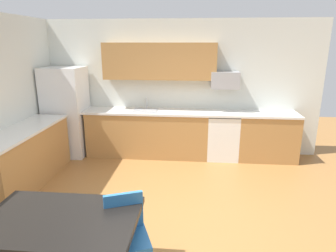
% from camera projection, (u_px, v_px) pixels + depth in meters
% --- Properties ---
extents(ground_plane, '(12.00, 12.00, 0.00)m').
position_uv_depth(ground_plane, '(161.00, 219.00, 3.90)').
color(ground_plane, '#9E6B38').
extents(wall_back, '(5.80, 0.10, 2.70)m').
position_uv_depth(wall_back, '(175.00, 88.00, 6.07)').
color(wall_back, silver).
rests_on(wall_back, ground).
extents(cabinet_run_back, '(2.42, 0.60, 0.90)m').
position_uv_depth(cabinet_run_back, '(148.00, 134.00, 6.03)').
color(cabinet_run_back, '#AD7A42').
rests_on(cabinet_run_back, ground).
extents(cabinet_run_back_right, '(1.13, 0.60, 0.90)m').
position_uv_depth(cabinet_run_back_right, '(267.00, 137.00, 5.82)').
color(cabinet_run_back_right, '#AD7A42').
rests_on(cabinet_run_back_right, ground).
extents(cabinet_run_left, '(0.60, 2.00, 0.90)m').
position_uv_depth(cabinet_run_left, '(25.00, 159.00, 4.75)').
color(cabinet_run_left, '#AD7A42').
rests_on(cabinet_run_left, ground).
extents(countertop_back, '(4.80, 0.64, 0.04)m').
position_uv_depth(countertop_back, '(174.00, 112.00, 5.85)').
color(countertop_back, silver).
rests_on(countertop_back, cabinet_run_back).
extents(countertop_left, '(0.64, 2.00, 0.04)m').
position_uv_depth(countertop_left, '(21.00, 131.00, 4.62)').
color(countertop_left, silver).
rests_on(countertop_left, cabinet_run_left).
extents(upper_cabinets_back, '(2.20, 0.34, 0.70)m').
position_uv_depth(upper_cabinets_back, '(159.00, 61.00, 5.74)').
color(upper_cabinets_back, '#AD7A42').
extents(refrigerator, '(0.76, 0.70, 1.79)m').
position_uv_depth(refrigerator, '(67.00, 112.00, 5.98)').
color(refrigerator, white).
rests_on(refrigerator, ground).
extents(oven_range, '(0.60, 0.60, 0.91)m').
position_uv_depth(oven_range, '(222.00, 136.00, 5.90)').
color(oven_range, white).
rests_on(oven_range, ground).
extents(microwave, '(0.54, 0.36, 0.32)m').
position_uv_depth(microwave, '(225.00, 80.00, 5.69)').
color(microwave, '#9EA0A5').
extents(sink_basin, '(0.48, 0.40, 0.14)m').
position_uv_depth(sink_basin, '(145.00, 113.00, 5.92)').
color(sink_basin, '#A5A8AD').
rests_on(sink_basin, countertop_back).
extents(sink_faucet, '(0.02, 0.02, 0.24)m').
position_uv_depth(sink_faucet, '(147.00, 104.00, 6.05)').
color(sink_faucet, '#B2B5BA').
rests_on(sink_faucet, countertop_back).
extents(dining_table, '(1.40, 0.90, 0.72)m').
position_uv_depth(dining_table, '(60.00, 224.00, 2.68)').
color(dining_table, black).
rests_on(dining_table, ground).
extents(chair_near_table, '(0.52, 0.52, 0.85)m').
position_uv_depth(chair_near_table, '(126.00, 231.00, 2.84)').
color(chair_near_table, '#2D72B7').
rests_on(chair_near_table, ground).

